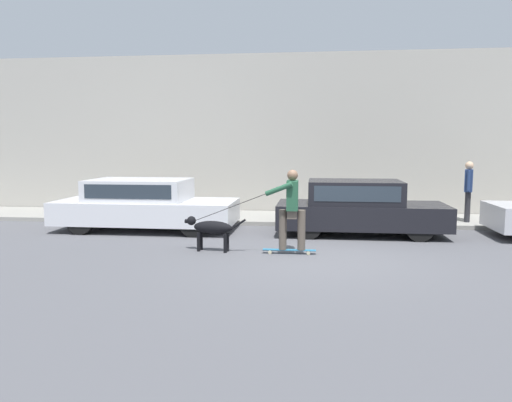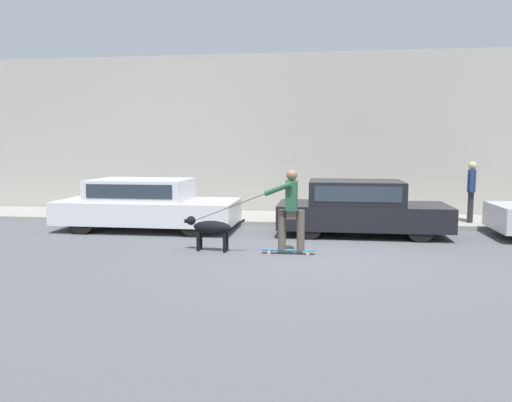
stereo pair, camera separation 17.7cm
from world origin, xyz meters
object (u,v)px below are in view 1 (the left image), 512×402
Objects in this scene: dog at (211,228)px; pedestrian_with_bag at (468,188)px; parked_car_0 at (145,205)px; skateboarder at (292,207)px; parked_car_1 at (359,208)px.

dog is 7.37m from pedestrian_with_bag.
skateboarder is at bearing -31.48° from parked_car_0.
dog is at bearing -2.28° from skateboarder.
skateboarder is at bearing -173.92° from dog.
parked_car_0 is 4.52m from skateboarder.
parked_car_0 is at bearing -31.99° from skateboarder.
skateboarder is 6.06m from pedestrian_with_bag.
pedestrian_with_bag is (4.52, 4.05, 0.06)m from skateboarder.
skateboarder is (3.85, -2.34, 0.31)m from parked_car_0.
dog is 1.71m from skateboarder.
parked_car_0 is at bearing -38.50° from dog.
pedestrian_with_bag is at bearing 11.33° from parked_car_0.
skateboarder is 1.58× the size of pedestrian_with_bag.
parked_car_1 reaches higher than dog.
skateboarder reaches higher than parked_car_1.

